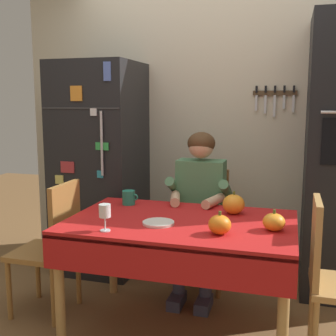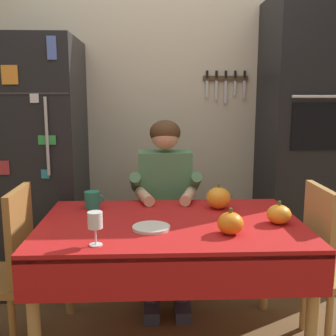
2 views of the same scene
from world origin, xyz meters
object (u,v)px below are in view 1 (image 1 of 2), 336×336
at_px(chair_left_side, 53,243).
at_px(wine_glass, 105,212).
at_px(serving_tray, 158,223).
at_px(pumpkin_large, 234,204).
at_px(chair_behind_person, 204,222).
at_px(dining_table, 180,234).
at_px(pumpkin_small, 274,222).
at_px(coffee_mug, 129,198).
at_px(chair_right_side, 333,273).
at_px(refrigerator, 100,168).
at_px(pumpkin_medium, 220,225).
at_px(seated_person, 199,200).

bearing_deg(chair_left_side, wine_glass, -30.74).
bearing_deg(serving_tray, pumpkin_large, 42.31).
distance_m(chair_left_side, serving_tray, 0.84).
bearing_deg(serving_tray, wine_glass, -139.36).
bearing_deg(chair_behind_person, dining_table, -89.41).
bearing_deg(chair_behind_person, pumpkin_small, -55.47).
height_order(chair_left_side, coffee_mug, chair_left_side).
xyz_separation_m(chair_right_side, serving_tray, (-1.01, -0.09, 0.24)).
bearing_deg(chair_right_side, refrigerator, 154.20).
distance_m(pumpkin_large, serving_tray, 0.55).
bearing_deg(pumpkin_large, wine_glass, -138.32).
bearing_deg(pumpkin_medium, chair_behind_person, 106.26).
bearing_deg(dining_table, chair_right_side, -0.73).
height_order(dining_table, coffee_mug, coffee_mug).
height_order(chair_right_side, wine_glass, chair_right_side).
height_order(chair_behind_person, coffee_mug, chair_behind_person).
relative_size(wine_glass, pumpkin_large, 1.04).
distance_m(dining_table, chair_behind_person, 0.81).
relative_size(coffee_mug, pumpkin_medium, 0.90).
bearing_deg(serving_tray, seated_person, 82.12).
xyz_separation_m(chair_behind_person, coffee_mug, (-0.45, -0.49, 0.28)).
relative_size(chair_left_side, pumpkin_medium, 7.11).
height_order(refrigerator, chair_behind_person, refrigerator).
relative_size(coffee_mug, pumpkin_small, 0.93).
bearing_deg(seated_person, wine_glass, -110.68).
relative_size(dining_table, pumpkin_small, 11.01).
bearing_deg(pumpkin_small, chair_behind_person, 124.53).
height_order(coffee_mug, serving_tray, coffee_mug).
xyz_separation_m(pumpkin_small, serving_tray, (-0.67, -0.06, -0.04)).
xyz_separation_m(chair_behind_person, wine_glass, (-0.35, -1.11, 0.34)).
relative_size(pumpkin_large, pumpkin_small, 1.19).
xyz_separation_m(pumpkin_large, pumpkin_medium, (-0.02, -0.45, -0.01)).
distance_m(chair_behind_person, pumpkin_large, 0.68).
distance_m(chair_left_side, coffee_mug, 0.60).
height_order(dining_table, serving_tray, serving_tray).
distance_m(seated_person, chair_left_side, 1.10).
bearing_deg(chair_behind_person, pumpkin_medium, -73.74).
bearing_deg(chair_left_side, coffee_mug, 34.24).
bearing_deg(pumpkin_small, coffee_mug, 161.26).
bearing_deg(chair_left_side, chair_right_side, -0.50).
height_order(chair_behind_person, wine_glass, chair_behind_person).
distance_m(seated_person, wine_glass, 0.99).
relative_size(chair_behind_person, seated_person, 0.75).
xyz_separation_m(chair_right_side, pumpkin_large, (-0.60, 0.27, 0.29)).
height_order(chair_right_side, serving_tray, chair_right_side).
height_order(chair_behind_person, serving_tray, chair_behind_person).
xyz_separation_m(chair_left_side, pumpkin_large, (1.20, 0.26, 0.29)).
height_order(refrigerator, wine_glass, refrigerator).
distance_m(pumpkin_medium, pumpkin_small, 0.32).
bearing_deg(serving_tray, refrigerator, 130.51).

